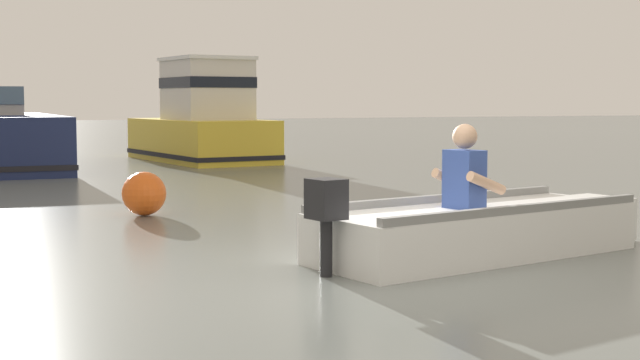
{
  "coord_description": "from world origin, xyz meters",
  "views": [
    {
      "loc": [
        -3.38,
        -6.06,
        1.39
      ],
      "look_at": [
        0.62,
        2.69,
        0.55
      ],
      "focal_mm": 51.0,
      "sensor_mm": 36.0,
      "label": 1
    }
  ],
  "objects_px": {
    "mooring_buoy": "(144,194)",
    "moored_boat_yellow": "(203,123)",
    "rowboat_with_person": "(481,228)",
    "moored_boat_navy": "(4,142)"
  },
  "relations": [
    {
      "from": "rowboat_with_person",
      "to": "moored_boat_yellow",
      "type": "height_order",
      "value": "moored_boat_yellow"
    },
    {
      "from": "mooring_buoy",
      "to": "moored_boat_yellow",
      "type": "bearing_deg",
      "value": 68.64
    },
    {
      "from": "moored_boat_navy",
      "to": "moored_boat_yellow",
      "type": "distance_m",
      "value": 4.38
    },
    {
      "from": "moored_boat_yellow",
      "to": "mooring_buoy",
      "type": "bearing_deg",
      "value": -111.36
    },
    {
      "from": "moored_boat_navy",
      "to": "mooring_buoy",
      "type": "height_order",
      "value": "moored_boat_navy"
    },
    {
      "from": "rowboat_with_person",
      "to": "mooring_buoy",
      "type": "xyz_separation_m",
      "value": [
        -2.08,
        4.09,
        0.02
      ]
    },
    {
      "from": "mooring_buoy",
      "to": "moored_boat_navy",
      "type": "bearing_deg",
      "value": 94.61
    },
    {
      "from": "moored_boat_navy",
      "to": "mooring_buoy",
      "type": "relative_size",
      "value": 12.57
    },
    {
      "from": "moored_boat_navy",
      "to": "mooring_buoy",
      "type": "xyz_separation_m",
      "value": [
        0.74,
        -9.12,
        -0.26
      ]
    },
    {
      "from": "rowboat_with_person",
      "to": "moored_boat_yellow",
      "type": "xyz_separation_m",
      "value": [
        1.55,
        13.36,
        0.62
      ]
    }
  ]
}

